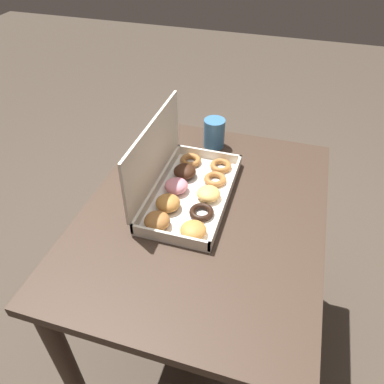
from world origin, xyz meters
name	(u,v)px	position (x,y,z in m)	size (l,w,h in m)	color
ground_plane	(200,336)	(0.00, 0.00, 0.00)	(8.00, 8.00, 0.00)	#42382D
dining_table	(203,239)	(0.00, 0.00, 0.60)	(0.91, 0.70, 0.73)	#38281E
donut_box	(182,185)	(0.04, 0.08, 0.78)	(0.42, 0.23, 0.24)	silver
coffee_mug	(214,133)	(0.35, 0.06, 0.79)	(0.08, 0.08, 0.11)	teal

